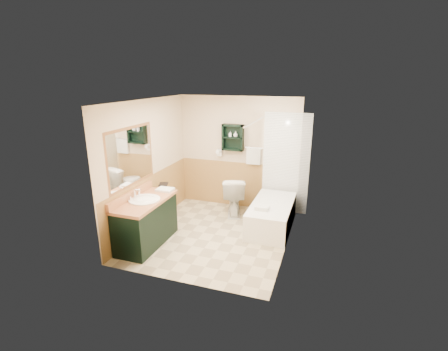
% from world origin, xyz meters
% --- Properties ---
extents(floor, '(3.00, 3.00, 0.00)m').
position_xyz_m(floor, '(0.00, 0.00, 0.00)').
color(floor, beige).
rests_on(floor, ground).
extents(back_wall, '(2.60, 0.04, 2.40)m').
position_xyz_m(back_wall, '(0.00, 1.52, 1.20)').
color(back_wall, '#FFEBC7').
rests_on(back_wall, ground).
extents(left_wall, '(0.04, 3.00, 2.40)m').
position_xyz_m(left_wall, '(-1.32, 0.00, 1.20)').
color(left_wall, '#FFEBC7').
rests_on(left_wall, ground).
extents(right_wall, '(0.04, 3.00, 2.40)m').
position_xyz_m(right_wall, '(1.32, 0.00, 1.20)').
color(right_wall, '#FFEBC7').
rests_on(right_wall, ground).
extents(ceiling, '(2.60, 3.00, 0.04)m').
position_xyz_m(ceiling, '(0.00, 0.00, 2.42)').
color(ceiling, white).
rests_on(ceiling, back_wall).
extents(wainscot_left, '(2.98, 2.98, 1.00)m').
position_xyz_m(wainscot_left, '(-1.29, 0.00, 0.50)').
color(wainscot_left, tan).
rests_on(wainscot_left, left_wall).
extents(wainscot_back, '(2.58, 2.58, 1.00)m').
position_xyz_m(wainscot_back, '(0.00, 1.49, 0.50)').
color(wainscot_back, tan).
rests_on(wainscot_back, back_wall).
extents(mirror_frame, '(1.30, 1.30, 1.00)m').
position_xyz_m(mirror_frame, '(-1.27, -0.55, 1.50)').
color(mirror_frame, brown).
rests_on(mirror_frame, left_wall).
extents(mirror_glass, '(1.20, 1.20, 0.90)m').
position_xyz_m(mirror_glass, '(-1.27, -0.55, 1.50)').
color(mirror_glass, white).
rests_on(mirror_glass, left_wall).
extents(tile_right, '(1.50, 1.50, 2.10)m').
position_xyz_m(tile_right, '(1.28, 0.75, 1.05)').
color(tile_right, white).
rests_on(tile_right, right_wall).
extents(tile_back, '(0.95, 0.95, 2.10)m').
position_xyz_m(tile_back, '(1.03, 1.48, 1.05)').
color(tile_back, white).
rests_on(tile_back, back_wall).
extents(tile_accent, '(1.50, 1.50, 0.10)m').
position_xyz_m(tile_accent, '(1.27, 0.75, 1.90)').
color(tile_accent, '#154B31').
rests_on(tile_accent, right_wall).
extents(wall_shelf, '(0.45, 0.15, 0.55)m').
position_xyz_m(wall_shelf, '(-0.10, 1.41, 1.55)').
color(wall_shelf, black).
rests_on(wall_shelf, back_wall).
extents(hair_dryer, '(0.10, 0.24, 0.18)m').
position_xyz_m(hair_dryer, '(-0.40, 1.43, 1.20)').
color(hair_dryer, white).
rests_on(hair_dryer, back_wall).
extents(towel_bar, '(0.40, 0.06, 0.40)m').
position_xyz_m(towel_bar, '(0.35, 1.45, 1.35)').
color(towel_bar, white).
rests_on(towel_bar, back_wall).
extents(curtain_rod, '(0.03, 1.60, 0.03)m').
position_xyz_m(curtain_rod, '(0.53, 0.75, 2.00)').
color(curtain_rod, silver).
rests_on(curtain_rod, back_wall).
extents(shower_curtain, '(1.05, 1.05, 1.70)m').
position_xyz_m(shower_curtain, '(0.53, 0.92, 1.15)').
color(shower_curtain, '#BEB58F').
rests_on(shower_curtain, curtain_rod).
extents(vanity, '(0.59, 1.26, 0.80)m').
position_xyz_m(vanity, '(-0.99, -0.67, 0.40)').
color(vanity, black).
rests_on(vanity, ground).
extents(bathtub, '(0.74, 1.50, 0.49)m').
position_xyz_m(bathtub, '(0.93, 0.64, 0.25)').
color(bathtub, white).
rests_on(bathtub, ground).
extents(toilet, '(0.67, 0.91, 0.79)m').
position_xyz_m(toilet, '(0.04, 1.04, 0.40)').
color(toilet, white).
rests_on(toilet, ground).
extents(counter_towel, '(0.29, 0.23, 0.04)m').
position_xyz_m(counter_towel, '(-0.89, -0.15, 0.82)').
color(counter_towel, white).
rests_on(counter_towel, vanity).
extents(vanity_book, '(0.17, 0.08, 0.23)m').
position_xyz_m(vanity_book, '(-1.16, 0.11, 0.92)').
color(vanity_book, black).
rests_on(vanity_book, vanity).
extents(tub_towel, '(0.24, 0.20, 0.07)m').
position_xyz_m(tub_towel, '(0.80, 0.29, 0.53)').
color(tub_towel, white).
rests_on(tub_towel, bathtub).
extents(soap_bottle_a, '(0.06, 0.12, 0.05)m').
position_xyz_m(soap_bottle_a, '(-0.15, 1.40, 1.59)').
color(soap_bottle_a, white).
rests_on(soap_bottle_a, wall_shelf).
extents(soap_bottle_b, '(0.12, 0.14, 0.09)m').
position_xyz_m(soap_bottle_b, '(-0.04, 1.40, 1.61)').
color(soap_bottle_b, white).
rests_on(soap_bottle_b, wall_shelf).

